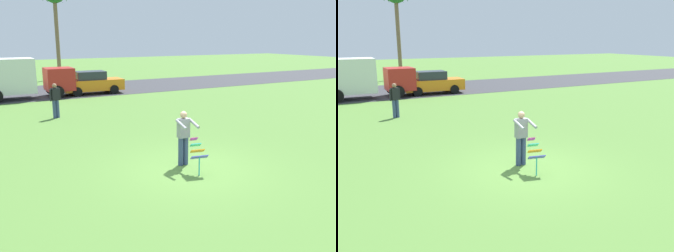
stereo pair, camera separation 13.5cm
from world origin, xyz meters
TOP-DOWN VIEW (x-y plane):
  - ground_plane at (0.00, 0.00)m, footprint 120.00×120.00m
  - road_strip at (0.00, 18.75)m, footprint 120.00×8.00m
  - person_kite_flyer at (-0.03, 0.40)m, footprint 0.54×0.66m
  - kite_held at (-0.06, -0.44)m, footprint 0.53×0.69m
  - parked_truck_red_cab at (-3.18, 16.35)m, footprint 6.71×2.14m
  - parked_car_orange at (1.99, 16.35)m, footprint 4.26×1.96m
  - person_walker_near at (-2.03, 9.39)m, footprint 0.55×0.31m

SIDE VIEW (x-z plane):
  - ground_plane at x=0.00m, z-range 0.00..0.00m
  - road_strip at x=0.00m, z-range 0.00..0.01m
  - kite_held at x=-0.06m, z-range 0.16..1.20m
  - parked_car_orange at x=1.99m, z-range -0.03..1.57m
  - person_walker_near at x=-2.03m, z-range 0.07..1.80m
  - person_kite_flyer at x=-0.03m, z-range 0.09..1.82m
  - parked_truck_red_cab at x=-3.18m, z-range 0.10..2.72m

